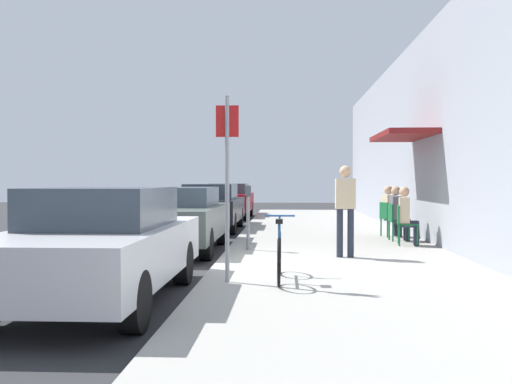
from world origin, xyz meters
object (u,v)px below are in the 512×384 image
parked_car_1 (179,218)px  bicycle_0 (279,255)px  parked_car_3 (229,200)px  parked_car_0 (101,244)px  street_sign (227,173)px  cafe_chair_1 (396,219)px  pedestrian_standing (345,203)px  parking_meter (248,213)px  seated_patron_2 (390,209)px  cafe_chair_2 (388,217)px  parked_car_2 (211,206)px  seated_patron_1 (398,211)px  seated_patron_0 (407,214)px  cafe_chair_0 (404,222)px

parked_car_1 → bicycle_0: bearing=-61.9°
parked_car_1 → parked_car_3: bearing=90.0°
parked_car_0 → bicycle_0: (2.23, 1.07, -0.27)m
street_sign → cafe_chair_1: size_ratio=2.99×
parked_car_1 → pedestrian_standing: (3.42, -1.68, 0.38)m
parking_meter → seated_patron_2: 4.53m
seated_patron_2 → bicycle_0: bearing=-113.0°
parking_meter → seated_patron_2: parking_meter is taller
parked_car_0 → street_sign: size_ratio=1.69×
parking_meter → cafe_chair_2: parking_meter is taller
parked_car_2 → pedestrian_standing: bearing=-63.8°
parked_car_3 → seated_patron_1: 10.98m
cafe_chair_1 → cafe_chair_2: size_ratio=1.00×
seated_patron_0 → seated_patron_1: 0.96m
parked_car_1 → parked_car_2: parked_car_2 is taller
cafe_chair_2 → seated_patron_2: bearing=15.2°
seated_patron_2 → cafe_chair_1: bearing=-93.5°
parked_car_3 → street_sign: bearing=-84.5°
cafe_chair_1 → pedestrian_standing: pedestrian_standing is taller
cafe_chair_1 → seated_patron_2: bearing=86.5°
cafe_chair_0 → cafe_chair_1: same height
parked_car_0 → seated_patron_2: 9.05m
bicycle_0 → parked_car_2: bearing=103.3°
seated_patron_0 → seated_patron_2: same height
parked_car_1 → parking_meter: size_ratio=3.33×
parked_car_3 → street_sign: (1.50, -15.45, 0.89)m
parked_car_3 → seated_patron_1: (4.98, -9.78, 0.07)m
seated_patron_0 → seated_patron_1: size_ratio=1.00×
cafe_chair_1 → seated_patron_2: 1.02m
parked_car_2 → cafe_chair_0: size_ratio=5.06×
seated_patron_2 → pedestrian_standing: (-1.56, -3.99, 0.30)m
seated_patron_1 → pedestrian_standing: pedestrian_standing is taller
bicycle_0 → seated_patron_0: 5.31m
parked_car_3 → seated_patron_0: 11.85m
street_sign → cafe_chair_2: 7.55m
parked_car_2 → seated_patron_2: bearing=-30.7°
street_sign → bicycle_0: size_ratio=1.52×
parked_car_2 → seated_patron_1: bearing=-38.5°
parked_car_1 → street_sign: bearing=-71.0°
parked_car_3 → pedestrian_standing: bearing=-75.0°
parked_car_2 → seated_patron_2: size_ratio=3.41×
parking_meter → pedestrian_standing: (1.87, -1.04, 0.23)m
parked_car_3 → seated_patron_1: size_ratio=3.41×
parked_car_3 → cafe_chair_1: 10.96m
parked_car_3 → seated_patron_2: parked_car_3 is taller
parked_car_0 → parked_car_1: size_ratio=1.00×
cafe_chair_2 → seated_patron_2: (0.06, 0.02, 0.19)m
street_sign → parked_car_1: bearing=109.0°
cafe_chair_0 → cafe_chair_2: bearing=89.9°
parked_car_2 → parked_car_3: parked_car_2 is taller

